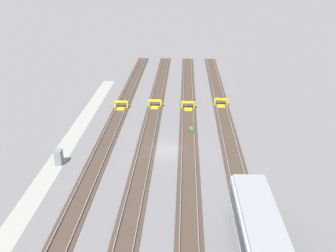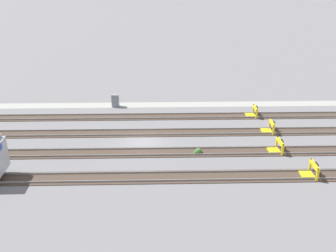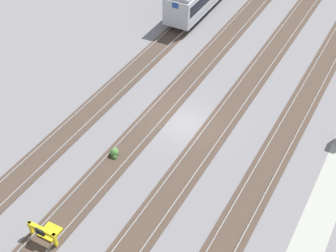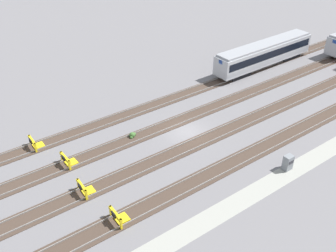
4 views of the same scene
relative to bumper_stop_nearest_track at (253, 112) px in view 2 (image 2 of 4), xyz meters
name	(u,v)px [view 2 (image 2 of 4)]	position (x,y,z in m)	size (l,w,h in m)	color
ground_plane	(143,142)	(13.03, 7.19, -0.51)	(400.00, 400.00, 0.00)	slate
service_walkway	(146,105)	(13.03, -4.31, -0.51)	(54.00, 2.00, 0.01)	#9E9E93
rail_track_nearest	(145,117)	(13.03, 0.01, -0.47)	(90.00, 2.24, 0.21)	#47382D
rail_track_near_inner	(143,133)	(13.03, 4.80, -0.47)	(90.00, 2.24, 0.21)	#47382D
rail_track_middle	(142,152)	(13.03, 9.59, -0.47)	(90.00, 2.24, 0.21)	#47382D
rail_track_far_inner	(140,177)	(13.03, 14.38, -0.47)	(90.00, 2.24, 0.21)	#47382D
bumper_stop_nearest_track	(253,112)	(0.00, 0.00, 0.00)	(1.36, 2.01, 1.22)	yellow
bumper_stop_near_inner_track	(269,127)	(-0.73, 4.79, 0.00)	(1.38, 2.01, 1.22)	yellow
bumper_stop_middle_track	(277,147)	(-0.21, 9.60, 0.00)	(1.36, 2.01, 1.22)	yellow
bumper_stop_far_inner_track	(311,170)	(-1.79, 14.38, 0.00)	(1.36, 2.01, 1.22)	yellow
electrical_cabinet	(115,101)	(16.87, -3.80, 0.29)	(0.90, 0.73, 1.60)	gray
weed_clump	(198,152)	(7.56, 9.96, -0.27)	(0.92, 0.70, 0.64)	#427033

